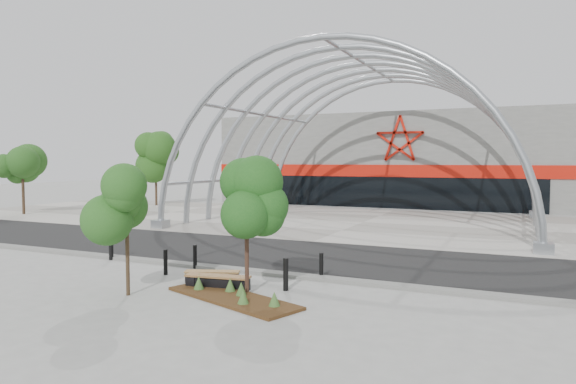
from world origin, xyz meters
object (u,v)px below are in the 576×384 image
at_px(street_tree_0, 127,210).
at_px(bench_1, 218,282).
at_px(bollard_2, 195,257).
at_px(street_tree_1, 247,205).
at_px(bench_0, 212,277).

height_order(street_tree_0, bench_1, street_tree_0).
xyz_separation_m(bench_1, bollard_2, (-2.38, 2.22, 0.23)).
xyz_separation_m(street_tree_1, bench_1, (-1.13, 0.19, -2.45)).
xyz_separation_m(street_tree_0, street_tree_1, (3.13, 1.52, 0.15)).
relative_size(street_tree_0, bench_0, 1.96).
bearing_deg(street_tree_0, bench_0, 60.74).
distance_m(street_tree_1, bench_1, 2.70).
bearing_deg(street_tree_1, bench_0, 153.49).
xyz_separation_m(street_tree_1, bollard_2, (-3.51, 2.41, -2.22)).
height_order(street_tree_1, bench_1, street_tree_1).
bearing_deg(street_tree_1, bollard_2, 145.57).
distance_m(bench_0, bench_1, 0.96).
bearing_deg(bench_0, street_tree_1, -26.51).
relative_size(street_tree_1, bench_1, 1.77).
height_order(bench_0, bench_1, bench_1).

